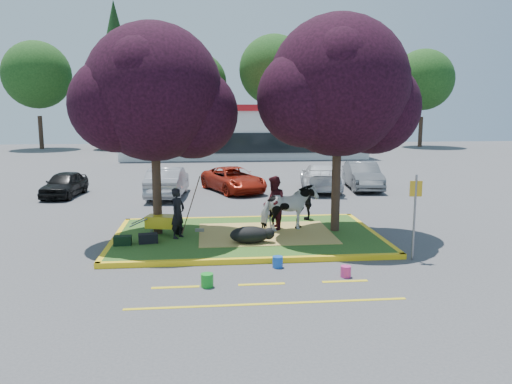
{
  "coord_description": "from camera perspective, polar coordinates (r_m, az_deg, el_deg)",
  "views": [
    {
      "loc": [
        -1.26,
        -15.29,
        4.06
      ],
      "look_at": [
        0.35,
        0.5,
        1.41
      ],
      "focal_mm": 35.0,
      "sensor_mm": 36.0,
      "label": 1
    }
  ],
  "objects": [
    {
      "name": "visitor_b",
      "position": [
        17.87,
        5.96,
        -1.32
      ],
      "size": [
        0.4,
        0.72,
        1.15
      ],
      "primitive_type": "imported",
      "rotation": [
        0.0,
        0.0,
        -1.76
      ],
      "color": "black",
      "rests_on": "median_island"
    },
    {
      "name": "gear_bag_green",
      "position": [
        15.06,
        -15.0,
        -5.38
      ],
      "size": [
        0.51,
        0.33,
        0.26
      ],
      "primitive_type": "cube",
      "rotation": [
        0.0,
        0.0,
        0.05
      ],
      "color": "black",
      "rests_on": "median_island"
    },
    {
      "name": "car_red",
      "position": [
        24.74,
        -2.6,
        1.44
      ],
      "size": [
        3.48,
        4.79,
        1.21
      ],
      "primitive_type": "imported",
      "rotation": [
        0.0,
        0.0,
        0.38
      ],
      "color": "#9A1C0C",
      "rests_on": "ground"
    },
    {
      "name": "straw_bedding",
      "position": [
        15.89,
        1.1,
        -4.74
      ],
      "size": [
        4.2,
        3.0,
        0.01
      ],
      "primitive_type": "cube",
      "color": "tan",
      "rests_on": "median_island"
    },
    {
      "name": "sign_post",
      "position": [
        14.01,
        17.7,
        -1.79
      ],
      "size": [
        0.33,
        0.07,
        2.34
      ],
      "rotation": [
        0.0,
        0.0,
        -0.11
      ],
      "color": "slate",
      "rests_on": "ground"
    },
    {
      "name": "bucket_blue",
      "position": [
        13.04,
        2.49,
        -7.99
      ],
      "size": [
        0.33,
        0.33,
        0.29
      ],
      "primitive_type": "cylinder",
      "rotation": [
        0.0,
        0.0,
        0.25
      ],
      "color": "blue",
      "rests_on": "ground"
    },
    {
      "name": "bucket_green",
      "position": [
        11.73,
        -5.61,
        -10.01
      ],
      "size": [
        0.39,
        0.39,
        0.31
      ],
      "primitive_type": "cylinder",
      "rotation": [
        0.0,
        0.0,
        0.43
      ],
      "color": "#179725",
      "rests_on": "ground"
    },
    {
      "name": "tree_purple_left",
      "position": [
        15.75,
        -11.53,
        10.39
      ],
      "size": [
        5.06,
        4.2,
        6.51
      ],
      "color": "black",
      "rests_on": "median_island"
    },
    {
      "name": "treeline",
      "position": [
        53.09,
        -3.19,
        13.43
      ],
      "size": [
        46.58,
        7.8,
        14.63
      ],
      "color": "black",
      "rests_on": "ground"
    },
    {
      "name": "median_island",
      "position": [
        15.85,
        -1.06,
        -5.08
      ],
      "size": [
        8.0,
        5.0,
        0.15
      ],
      "primitive_type": "cube",
      "color": "#265119",
      "rests_on": "ground"
    },
    {
      "name": "gear_bag_dark",
      "position": [
        15.1,
        -12.23,
        -5.2
      ],
      "size": [
        0.59,
        0.39,
        0.28
      ],
      "primitive_type": "cube",
      "rotation": [
        0.0,
        0.0,
        0.18
      ],
      "color": "black",
      "rests_on": "median_island"
    },
    {
      "name": "fire_lane_stripe_b",
      "position": [
        11.88,
        0.65,
        -10.49
      ],
      "size": [
        1.1,
        0.12,
        0.01
      ],
      "primitive_type": "cube",
      "color": "yellow",
      "rests_on": "ground"
    },
    {
      "name": "bucket_pink",
      "position": [
        12.52,
        10.22,
        -8.93
      ],
      "size": [
        0.32,
        0.32,
        0.28
      ],
      "primitive_type": "cylinder",
      "rotation": [
        0.0,
        0.0,
        -0.31
      ],
      "color": "#D32E84",
      "rests_on": "ground"
    },
    {
      "name": "visitor_a",
      "position": [
        16.2,
        2.06,
        -1.29
      ],
      "size": [
        0.7,
        0.88,
        1.77
      ],
      "primitive_type": "imported",
      "rotation": [
        0.0,
        0.0,
        -1.6
      ],
      "color": "#401218",
      "rests_on": "median_island"
    },
    {
      "name": "car_black",
      "position": [
        24.97,
        -21.05,
        0.85
      ],
      "size": [
        1.72,
        3.57,
        1.17
      ],
      "primitive_type": "imported",
      "rotation": [
        0.0,
        0.0,
        -0.1
      ],
      "color": "black",
      "rests_on": "ground"
    },
    {
      "name": "wheelbarrow",
      "position": [
        15.87,
        -10.7,
        -3.36
      ],
      "size": [
        1.65,
        0.75,
        0.62
      ],
      "rotation": [
        0.0,
        0.0,
        -0.24
      ],
      "color": "black",
      "rests_on": "median_island"
    },
    {
      "name": "fire_lane_long",
      "position": [
        10.76,
        1.39,
        -12.66
      ],
      "size": [
        6.0,
        0.1,
        0.01
      ],
      "primitive_type": "cube",
      "color": "yellow",
      "rests_on": "ground"
    },
    {
      "name": "ground",
      "position": [
        15.87,
        -1.06,
        -5.34
      ],
      "size": [
        90.0,
        90.0,
        0.0
      ],
      "primitive_type": "plane",
      "color": "#424244",
      "rests_on": "ground"
    },
    {
      "name": "calf",
      "position": [
        14.72,
        -0.74,
        -4.91
      ],
      "size": [
        1.33,
        1.08,
        0.5
      ],
      "primitive_type": "ellipsoid",
      "rotation": [
        0.0,
        0.0,
        -0.42
      ],
      "color": "black",
      "rests_on": "median_island"
    },
    {
      "name": "car_silver",
      "position": [
        23.57,
        -10.07,
        1.16
      ],
      "size": [
        1.85,
        4.41,
        1.42
      ],
      "primitive_type": "imported",
      "rotation": [
        0.0,
        0.0,
        3.06
      ],
      "color": "gray",
      "rests_on": "ground"
    },
    {
      "name": "retail_building",
      "position": [
        43.43,
        -1.51,
        7.09
      ],
      "size": [
        20.4,
        8.4,
        4.4
      ],
      "color": "silver",
      "rests_on": "ground"
    },
    {
      "name": "car_grey",
      "position": [
        26.08,
        12.09,
        1.83
      ],
      "size": [
        1.87,
        4.28,
        1.37
      ],
      "primitive_type": "imported",
      "rotation": [
        0.0,
        0.0,
        -0.1
      ],
      "color": "#595D60",
      "rests_on": "ground"
    },
    {
      "name": "curb_left",
      "position": [
        16.05,
        -15.8,
        -5.26
      ],
      "size": [
        0.16,
        5.3,
        0.15
      ],
      "primitive_type": "cube",
      "color": "yellow",
      "rests_on": "ground"
    },
    {
      "name": "car_white",
      "position": [
        25.3,
        7.43,
        1.72
      ],
      "size": [
        2.53,
        4.9,
        1.36
      ],
      "primitive_type": "imported",
      "rotation": [
        0.0,
        0.0,
        3.0
      ],
      "color": "silver",
      "rests_on": "ground"
    },
    {
      "name": "fire_lane_stripe_c",
      "position": [
        12.25,
        10.13,
        -10.01
      ],
      "size": [
        1.1,
        0.12,
        0.01
      ],
      "primitive_type": "cube",
      "color": "yellow",
      "rests_on": "ground"
    },
    {
      "name": "curb_right",
      "position": [
        16.68,
        13.09,
        -4.59
      ],
      "size": [
        0.16,
        5.3,
        0.15
      ],
      "primitive_type": "cube",
      "color": "yellow",
      "rests_on": "ground"
    },
    {
      "name": "cow",
      "position": [
        16.1,
        3.75,
        -1.82
      ],
      "size": [
        1.96,
        1.33,
        1.52
      ],
      "primitive_type": "imported",
      "rotation": [
        0.0,
        0.0,
        1.88
      ],
      "color": "white",
      "rests_on": "median_island"
    },
    {
      "name": "handler",
      "position": [
        15.4,
        -8.93,
        -2.4
      ],
      "size": [
        0.61,
        0.67,
        1.54
      ],
      "primitive_type": "imported",
      "rotation": [
        0.0,
        0.0,
        1.02
      ],
      "color": "black",
      "rests_on": "median_island"
    },
    {
      "name": "curb_far",
      "position": [
        18.35,
        -1.73,
        -3.06
      ],
      "size": [
        8.3,
        0.16,
        0.15
      ],
      "primitive_type": "cube",
      "color": "yellow",
      "rests_on": "ground"
    },
    {
      "name": "tree_purple_right",
      "position": [
        16.04,
        9.49,
        11.15
      ],
      "size": [
        5.3,
        4.4,
        6.82
      ],
      "color": "black",
      "rests_on": "median_island"
    },
    {
      "name": "curb_near",
      "position": [
        13.38,
        -0.14,
        -7.84
      ],
      "size": [
        8.3,
        0.16,
        0.15
      ],
      "primitive_type": "cube",
      "color": "yellow",
      "rests_on": "ground"
    },
    {
      "name": "fire_lane_stripe_a",
      "position": [
        11.83,
        -9.19,
        -10.69
      ],
      "size": [
        1.1,
        0.12,
        0.01
      ],
      "primitive_type": "cube",
      "color": "yellow",
      "rests_on": "ground"
    }
  ]
}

